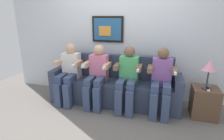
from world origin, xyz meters
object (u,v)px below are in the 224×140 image
object	(u,v)px
couch	(114,87)
person_leftmost	(69,71)
person_left_center	(97,74)
side_table_right	(204,102)
spare_remote_on_table	(208,89)
person_rightmost	(161,79)
table_lamp	(210,67)
person_right_center	(128,76)

from	to	relation	value
couch	person_leftmost	distance (m)	0.90
person_left_center	side_table_right	world-z (taller)	person_left_center
couch	spare_remote_on_table	size ratio (longest dim) A/B	18.32
spare_remote_on_table	person_rightmost	bearing A→B (deg)	178.33
side_table_right	table_lamp	bearing A→B (deg)	-109.46
person_left_center	table_lamp	xyz separation A→B (m)	(1.81, 0.03, 0.25)
couch	spare_remote_on_table	distance (m)	1.57
person_leftmost	person_rightmost	bearing A→B (deg)	0.00
person_leftmost	spare_remote_on_table	xyz separation A→B (m)	(2.38, -0.02, -0.10)
person_leftmost	person_left_center	size ratio (longest dim) A/B	1.00
person_right_center	side_table_right	size ratio (longest dim) A/B	2.22
person_leftmost	side_table_right	world-z (taller)	person_leftmost
couch	person_rightmost	world-z (taller)	person_rightmost
person_leftmost	person_left_center	bearing A→B (deg)	-0.05
person_right_center	side_table_right	xyz separation A→B (m)	(1.26, 0.06, -0.36)
person_right_center	person_rightmost	bearing A→B (deg)	0.00
couch	person_right_center	bearing A→B (deg)	-31.02
person_left_center	person_rightmost	size ratio (longest dim) A/B	1.00
person_right_center	person_rightmost	size ratio (longest dim) A/B	1.00
person_rightmost	side_table_right	size ratio (longest dim) A/B	2.22
person_leftmost	side_table_right	size ratio (longest dim) A/B	2.22
person_left_center	side_table_right	size ratio (longest dim) A/B	2.22
person_left_center	couch	bearing A→B (deg)	31.12
couch	person_right_center	distance (m)	0.44
couch	person_leftmost	world-z (taller)	person_leftmost
side_table_right	spare_remote_on_table	bearing A→B (deg)	-87.03
side_table_right	person_leftmost	bearing A→B (deg)	-178.53
spare_remote_on_table	couch	bearing A→B (deg)	173.03
person_leftmost	person_rightmost	xyz separation A→B (m)	(1.68, 0.00, 0.00)
couch	person_left_center	bearing A→B (deg)	-148.88
person_leftmost	person_left_center	world-z (taller)	same
person_left_center	person_right_center	distance (m)	0.56
spare_remote_on_table	person_left_center	bearing A→B (deg)	179.37
person_left_center	side_table_right	xyz separation A→B (m)	(1.82, 0.06, -0.36)
spare_remote_on_table	person_right_center	bearing A→B (deg)	179.07
person_leftmost	person_rightmost	world-z (taller)	same
person_left_center	side_table_right	bearing A→B (deg)	1.93
person_rightmost	side_table_right	xyz separation A→B (m)	(0.70, 0.06, -0.36)
person_leftmost	table_lamp	world-z (taller)	person_leftmost
person_left_center	spare_remote_on_table	xyz separation A→B (m)	(1.82, -0.02, -0.10)
person_rightmost	spare_remote_on_table	xyz separation A→B (m)	(0.71, -0.02, -0.10)
side_table_right	couch	bearing A→B (deg)	176.02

